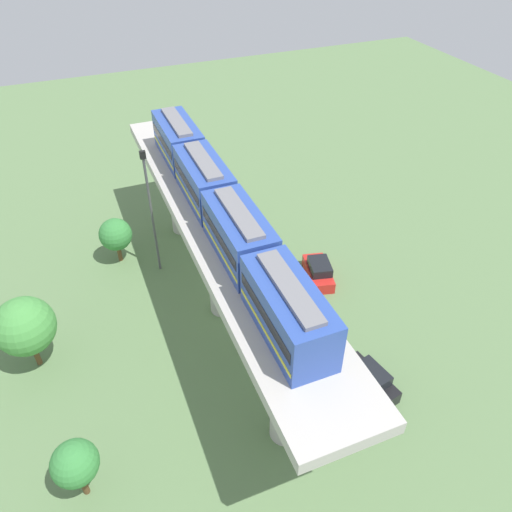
# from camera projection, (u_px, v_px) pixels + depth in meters

# --- Properties ---
(ground_plane) EXTENTS (120.00, 120.00, 0.00)m
(ground_plane) POSITION_uv_depth(u_px,v_px,m) (223.00, 309.00, 38.87)
(ground_plane) COLOR #5B7A4C
(viaduct) EXTENTS (5.20, 35.80, 8.47)m
(viaduct) POSITION_uv_depth(u_px,v_px,m) (219.00, 242.00, 34.80)
(viaduct) COLOR #B7B2AA
(viaduct) RESTS_ON ground
(train) EXTENTS (2.64, 27.45, 3.24)m
(train) POSITION_uv_depth(u_px,v_px,m) (220.00, 206.00, 32.12)
(train) COLOR #2D4CA5
(train) RESTS_ON viaduct
(parked_car_red) EXTENTS (2.74, 4.51, 1.76)m
(parked_car_red) POSITION_uv_depth(u_px,v_px,m) (319.00, 272.00, 41.27)
(parked_car_red) COLOR red
(parked_car_red) RESTS_ON ground
(parked_car_black) EXTENTS (2.58, 4.47, 1.76)m
(parked_car_black) POSITION_uv_depth(u_px,v_px,m) (369.00, 380.00, 32.60)
(parked_car_black) COLOR black
(parked_car_black) RESTS_ON ground
(tree_near_viaduct) EXTENTS (2.78, 2.78, 4.17)m
(tree_near_viaduct) POSITION_uv_depth(u_px,v_px,m) (116.00, 235.00, 41.95)
(tree_near_viaduct) COLOR brown
(tree_near_viaduct) RESTS_ON ground
(tree_mid_lot) EXTENTS (2.52, 2.52, 4.26)m
(tree_mid_lot) POSITION_uv_depth(u_px,v_px,m) (75.00, 464.00, 25.71)
(tree_mid_lot) COLOR brown
(tree_mid_lot) RESTS_ON ground
(tree_far_corner) EXTENTS (3.97, 3.97, 5.71)m
(tree_far_corner) POSITION_uv_depth(u_px,v_px,m) (25.00, 326.00, 32.33)
(tree_far_corner) COLOR brown
(tree_far_corner) RESTS_ON ground
(signal_post) EXTENTS (0.44, 0.28, 11.07)m
(signal_post) POSITION_uv_depth(u_px,v_px,m) (151.00, 209.00, 38.98)
(signal_post) COLOR #4C4C51
(signal_post) RESTS_ON ground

